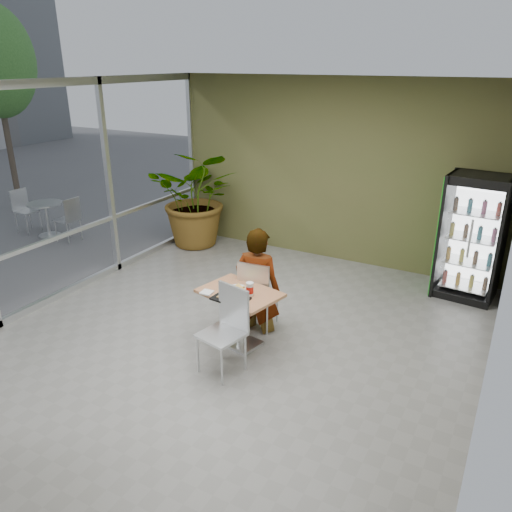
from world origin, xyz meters
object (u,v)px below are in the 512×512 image
object	(u,v)px
chair_far	(256,290)
soda_cup	(250,289)
seated_woman	(258,290)
cafeteria_tray	(231,298)
chair_near	(228,323)
beverage_fridge	(472,238)
potted_plant	(198,198)
dining_table	(240,307)

from	to	relation	value
chair_far	soda_cup	bearing A→B (deg)	103.44
seated_woman	cafeteria_tray	bearing A→B (deg)	86.14
cafeteria_tray	chair_near	bearing A→B (deg)	-65.54
beverage_fridge	seated_woman	bearing A→B (deg)	-128.29
seated_woman	soda_cup	size ratio (longest dim) A/B	10.51
chair_near	beverage_fridge	world-z (taller)	beverage_fridge
chair_far	cafeteria_tray	xyz separation A→B (m)	(0.01, -0.67, 0.18)
cafeteria_tray	potted_plant	size ratio (longest dim) A/B	0.22
dining_table	soda_cup	distance (m)	0.33
soda_cup	beverage_fridge	xyz separation A→B (m)	(2.17, 2.93, 0.12)
chair_far	soda_cup	xyz separation A→B (m)	(0.16, -0.45, 0.24)
soda_cup	beverage_fridge	distance (m)	3.65
chair_far	potted_plant	distance (m)	3.57
chair_far	chair_near	world-z (taller)	chair_near
beverage_fridge	chair_far	bearing A→B (deg)	-127.53
chair_near	cafeteria_tray	xyz separation A→B (m)	(-0.13, 0.28, 0.16)
chair_far	potted_plant	size ratio (longest dim) A/B	0.53
dining_table	seated_woman	distance (m)	0.49
dining_table	chair_far	size ratio (longest dim) A/B	1.09
dining_table	cafeteria_tray	xyz separation A→B (m)	(0.01, -0.24, 0.23)
chair_far	seated_woman	size ratio (longest dim) A/B	0.58
chair_near	soda_cup	size ratio (longest dim) A/B	6.25
soda_cup	cafeteria_tray	world-z (taller)	soda_cup
chair_near	beverage_fridge	distance (m)	4.08
soda_cup	beverage_fridge	bearing A→B (deg)	53.57
soda_cup	cafeteria_tray	distance (m)	0.27
soda_cup	potted_plant	xyz separation A→B (m)	(-2.76, 2.87, 0.12)
seated_woman	beverage_fridge	distance (m)	3.39
seated_woman	beverage_fridge	bearing A→B (deg)	-139.66
dining_table	potted_plant	size ratio (longest dim) A/B	0.57
chair_far	cafeteria_tray	size ratio (longest dim) A/B	2.40
dining_table	beverage_fridge	bearing A→B (deg)	51.45
chair_near	cafeteria_tray	size ratio (longest dim) A/B	2.48
soda_cup	cafeteria_tray	bearing A→B (deg)	-123.70
chair_near	beverage_fridge	xyz separation A→B (m)	(2.18, 3.43, 0.35)
potted_plant	chair_near	bearing A→B (deg)	-50.81
soda_cup	cafeteria_tray	size ratio (longest dim) A/B	0.40
soda_cup	chair_far	bearing A→B (deg)	109.20
chair_far	chair_near	size ratio (longest dim) A/B	0.97
potted_plant	seated_woman	bearing A→B (deg)	-42.32
chair_far	seated_woman	bearing A→B (deg)	-84.83
chair_near	soda_cup	bearing A→B (deg)	100.49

